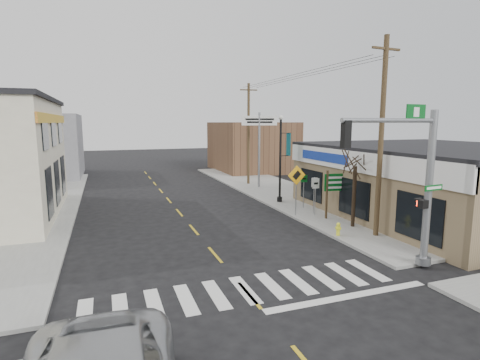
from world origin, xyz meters
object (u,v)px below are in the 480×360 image
object	(u,v)px
guide_sign	(337,187)
utility_pole_near	(381,136)
dance_center_sign	(259,131)
bare_tree	(356,155)
lamp_post	(281,152)
utility_pole_far	(249,133)
fire_hydrant	(338,228)
traffic_signal_pole	(415,173)

from	to	relation	value
guide_sign	utility_pole_near	world-z (taller)	utility_pole_near
dance_center_sign	bare_tree	bearing A→B (deg)	-73.05
guide_sign	bare_tree	size ratio (longest dim) A/B	0.58
guide_sign	utility_pole_near	distance (m)	4.67
dance_center_sign	bare_tree	distance (m)	13.07
dance_center_sign	lamp_post	bearing A→B (deg)	-81.29
utility_pole_far	lamp_post	bearing A→B (deg)	-88.49
dance_center_sign	utility_pole_far	size ratio (longest dim) A/B	0.71
utility_pole_far	fire_hydrant	bearing A→B (deg)	-88.94
traffic_signal_pole	dance_center_sign	bearing A→B (deg)	79.03
lamp_post	bare_tree	bearing A→B (deg)	-87.93
dance_center_sign	bare_tree	size ratio (longest dim) A/B	1.31
bare_tree	utility_pole_near	xyz separation A→B (m)	(0.08, -1.71, 1.04)
guide_sign	fire_hydrant	distance (m)	3.82
bare_tree	utility_pole_near	world-z (taller)	utility_pole_near
traffic_signal_pole	lamp_post	distance (m)	12.45
traffic_signal_pole	utility_pole_near	bearing A→B (deg)	61.04
guide_sign	bare_tree	world-z (taller)	bare_tree
traffic_signal_pole	dance_center_sign	xyz separation A→B (m)	(1.58, 18.48, 1.15)
dance_center_sign	bare_tree	world-z (taller)	dance_center_sign
guide_sign	bare_tree	bearing A→B (deg)	-88.90
fire_hydrant	utility_pole_near	bearing A→B (deg)	-18.62
traffic_signal_pole	utility_pole_near	size ratio (longest dim) A/B	0.65
traffic_signal_pole	fire_hydrant	xyz separation A→B (m)	(-0.18, 4.33, -3.27)
guide_sign	dance_center_sign	bearing A→B (deg)	98.65
fire_hydrant	utility_pole_far	bearing A→B (deg)	84.48
fire_hydrant	dance_center_sign	size ratio (longest dim) A/B	0.10
traffic_signal_pole	bare_tree	distance (m)	5.66
utility_pole_near	utility_pole_far	bearing A→B (deg)	86.39
fire_hydrant	traffic_signal_pole	bearing A→B (deg)	-87.65
utility_pole_near	fire_hydrant	bearing A→B (deg)	157.08
fire_hydrant	lamp_post	xyz separation A→B (m)	(0.84, 8.09, 3.09)
traffic_signal_pole	lamp_post	bearing A→B (deg)	80.86
traffic_signal_pole	utility_pole_far	xyz separation A→B (m)	(1.38, 20.43, 0.90)
traffic_signal_pole	dance_center_sign	world-z (taller)	dance_center_sign
traffic_signal_pole	lamp_post	size ratio (longest dim) A/B	1.02
lamp_post	utility_pole_far	bearing A→B (deg)	80.19
traffic_signal_pole	utility_pole_far	distance (m)	20.49
utility_pole_near	utility_pole_far	size ratio (longest dim) A/B	1.06
dance_center_sign	bare_tree	xyz separation A→B (m)	(-0.08, -13.03, -1.00)
guide_sign	fire_hydrant	world-z (taller)	guide_sign
fire_hydrant	lamp_post	bearing A→B (deg)	84.05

